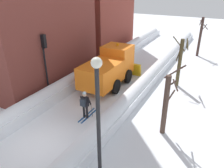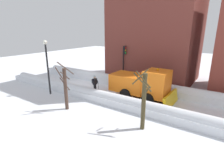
% 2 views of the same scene
% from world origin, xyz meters
% --- Properties ---
extents(ground_plane, '(80.00, 80.00, 0.00)m').
position_xyz_m(ground_plane, '(0.00, 10.00, 0.00)').
color(ground_plane, white).
extents(snowbank_left, '(1.10, 36.00, 1.18)m').
position_xyz_m(snowbank_left, '(-2.51, 10.00, 0.54)').
color(snowbank_left, white).
rests_on(snowbank_left, ground).
extents(snowbank_right, '(1.10, 36.00, 1.08)m').
position_xyz_m(snowbank_right, '(2.51, 10.00, 0.48)').
color(snowbank_right, white).
rests_on(snowbank_right, ground).
extents(building_brick_mid, '(7.17, 8.73, 11.34)m').
position_xyz_m(building_brick_mid, '(-7.45, 17.43, 5.67)').
color(building_brick_mid, brown).
rests_on(building_brick_mid, ground).
extents(plow_truck, '(3.20, 5.98, 3.12)m').
position_xyz_m(plow_truck, '(-0.20, 8.10, 1.48)').
color(plow_truck, orange).
rests_on(plow_truck, ground).
extents(skier, '(0.62, 1.80, 1.81)m').
position_xyz_m(skier, '(0.75, 3.21, 1.00)').
color(skier, black).
rests_on(skier, ground).
extents(traffic_light_pole, '(0.28, 0.42, 4.50)m').
position_xyz_m(traffic_light_pole, '(-3.13, 4.39, 3.15)').
color(traffic_light_pole, black).
rests_on(traffic_light_pole, ground).
extents(street_lamp, '(0.40, 0.40, 5.34)m').
position_xyz_m(street_lamp, '(3.77, -0.17, 3.37)').
color(street_lamp, black).
rests_on(street_lamp, ground).
extents(bare_tree_near, '(1.12, 1.31, 4.08)m').
position_xyz_m(bare_tree_near, '(5.36, 4.00, 1.85)').
color(bare_tree_near, '#48352C').
rests_on(bare_tree_near, ground).
extents(bare_tree_mid, '(1.21, 1.34, 3.98)m').
position_xyz_m(bare_tree_mid, '(4.67, 10.46, 2.03)').
color(bare_tree_mid, '#443B23').
rests_on(bare_tree_mid, ground).
extents(bare_tree_far, '(0.97, 1.23, 4.23)m').
position_xyz_m(bare_tree_far, '(4.94, 19.45, 2.20)').
color(bare_tree_far, '#412F2A').
rests_on(bare_tree_far, ground).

